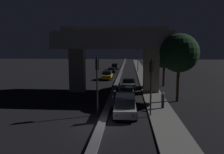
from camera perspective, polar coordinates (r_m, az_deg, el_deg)
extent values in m
plane|color=black|center=(17.16, -2.86, -12.91)|extent=(200.00, 200.00, 0.00)
cube|color=#4C4C51|center=(51.31, 2.18, 1.05)|extent=(0.62, 126.00, 0.25)
cube|color=#5B5956|center=(44.44, 8.41, -0.14)|extent=(2.46, 126.00, 0.12)
cube|color=gray|center=(30.33, -9.03, 1.72)|extent=(2.02, 1.47, 5.88)
cube|color=gray|center=(29.63, 10.15, 1.55)|extent=(2.02, 1.47, 5.88)
cube|color=gray|center=(29.41, 0.46, 9.37)|extent=(14.25, 9.20, 2.07)
cube|color=#333335|center=(29.50, 0.46, 12.26)|extent=(14.25, 0.40, 0.90)
cylinder|color=black|center=(19.33, -3.90, -2.52)|extent=(0.14, 0.14, 5.24)
cube|color=black|center=(19.26, -3.87, 3.28)|extent=(0.30, 0.28, 0.95)
sphere|color=black|center=(19.38, -3.82, 4.18)|extent=(0.18, 0.18, 0.18)
sphere|color=black|center=(19.40, -3.81, 3.31)|extent=(0.18, 0.18, 0.18)
sphere|color=green|center=(19.43, -3.80, 2.44)|extent=(0.18, 0.18, 0.18)
cylinder|color=black|center=(19.23, 10.14, -2.90)|extent=(0.14, 0.14, 5.09)
cube|color=black|center=(19.15, 10.22, 2.71)|extent=(0.30, 0.28, 0.95)
sphere|color=black|center=(19.28, 10.19, 3.63)|extent=(0.18, 0.18, 0.18)
sphere|color=black|center=(19.30, 10.17, 2.75)|extent=(0.18, 0.18, 0.18)
sphere|color=green|center=(19.33, 10.15, 1.87)|extent=(0.18, 0.18, 0.18)
cylinder|color=#2D2D30|center=(54.93, 6.81, 5.03)|extent=(0.18, 0.18, 7.13)
cylinder|color=#2D2D30|center=(54.85, 5.72, 8.61)|extent=(2.17, 0.10, 0.10)
ellipsoid|color=#F2B759|center=(54.84, 4.57, 8.52)|extent=(0.56, 0.32, 0.24)
cube|color=gray|center=(19.73, 3.42, -8.11)|extent=(1.95, 4.55, 0.66)
cube|color=black|center=(19.65, 3.44, -5.90)|extent=(1.71, 3.28, 0.85)
cylinder|color=black|center=(21.28, 0.93, -7.84)|extent=(0.21, 0.69, 0.69)
cylinder|color=black|center=(21.27, 5.95, -7.88)|extent=(0.21, 0.69, 0.69)
cylinder|color=black|center=(18.42, 0.46, -10.32)|extent=(0.21, 0.69, 0.69)
cylinder|color=black|center=(18.41, 6.31, -10.37)|extent=(0.21, 0.69, 0.69)
cube|color=red|center=(17.56, 1.19, -9.99)|extent=(0.18, 0.03, 0.11)
cube|color=red|center=(17.55, 5.57, -10.03)|extent=(0.18, 0.03, 0.11)
cube|color=gold|center=(25.92, 3.72, -4.27)|extent=(1.91, 4.22, 0.76)
cube|color=black|center=(25.70, 3.74, -3.02)|extent=(1.58, 1.73, 0.43)
cylinder|color=black|center=(27.32, 1.86, -4.45)|extent=(0.23, 0.61, 0.60)
cylinder|color=black|center=(27.37, 5.36, -4.46)|extent=(0.23, 0.61, 0.60)
cylinder|color=black|center=(24.66, 1.88, -5.78)|extent=(0.23, 0.61, 0.60)
cylinder|color=black|center=(24.72, 5.76, -5.78)|extent=(0.23, 0.61, 0.60)
cube|color=red|center=(23.87, 2.45, -5.21)|extent=(0.18, 0.04, 0.11)
cube|color=red|center=(23.91, 5.33, -5.21)|extent=(0.18, 0.04, 0.11)
cube|color=gray|center=(31.89, 4.36, -1.98)|extent=(1.94, 4.03, 0.72)
cube|color=black|center=(31.70, 4.37, -0.98)|extent=(1.65, 1.64, 0.44)
cylinder|color=black|center=(33.28, 2.90, -2.19)|extent=(0.22, 0.68, 0.68)
cylinder|color=black|center=(33.23, 5.97, -2.24)|extent=(0.22, 0.68, 0.68)
cylinder|color=black|center=(30.70, 2.61, -3.03)|extent=(0.22, 0.68, 0.68)
cylinder|color=black|center=(30.65, 5.95, -3.08)|extent=(0.22, 0.68, 0.68)
cube|color=red|center=(29.94, 3.02, -2.53)|extent=(0.18, 0.04, 0.11)
cube|color=red|center=(29.90, 5.46, -2.57)|extent=(0.18, 0.04, 0.11)
cube|color=gold|center=(41.66, -1.23, 0.23)|extent=(1.76, 4.05, 0.68)
cube|color=black|center=(41.57, -1.24, 1.17)|extent=(1.54, 2.43, 0.70)
cylinder|color=black|center=(40.31, -0.25, -0.50)|extent=(0.21, 0.61, 0.61)
cylinder|color=black|center=(40.50, -2.62, -0.47)|extent=(0.21, 0.61, 0.61)
cylinder|color=black|center=(42.93, 0.08, 0.00)|extent=(0.21, 0.61, 0.61)
cylinder|color=black|center=(43.11, -2.15, 0.02)|extent=(0.21, 0.61, 0.61)
cube|color=white|center=(43.61, -0.15, 0.43)|extent=(0.18, 0.03, 0.11)
cube|color=white|center=(43.73, -1.73, 0.45)|extent=(0.18, 0.03, 0.11)
cube|color=black|center=(52.13, -0.10, 1.65)|extent=(1.82, 4.32, 0.55)
cube|color=black|center=(52.30, -0.08, 2.23)|extent=(1.59, 2.08, 0.46)
cylinder|color=black|center=(50.68, 0.75, 1.16)|extent=(0.20, 0.59, 0.59)
cylinder|color=black|center=(50.84, -1.22, 1.18)|extent=(0.20, 0.59, 0.59)
cylinder|color=black|center=(53.50, 0.97, 1.50)|extent=(0.20, 0.59, 0.59)
cylinder|color=black|center=(53.65, -0.90, 1.52)|extent=(0.20, 0.59, 0.59)
cube|color=white|center=(54.24, 0.76, 1.79)|extent=(0.18, 0.03, 0.11)
cube|color=white|center=(54.34, -0.56, 1.81)|extent=(0.18, 0.03, 0.11)
cube|color=#141938|center=(60.41, 0.82, 2.49)|extent=(1.87, 4.52, 0.58)
cube|color=black|center=(60.24, 0.81, 3.14)|extent=(1.62, 3.26, 0.82)
cylinder|color=black|center=(58.90, 1.49, 2.07)|extent=(0.22, 0.61, 0.60)
cylinder|color=black|center=(59.07, -0.13, 2.09)|extent=(0.22, 0.61, 0.60)
cylinder|color=black|center=(61.82, 1.73, 2.34)|extent=(0.22, 0.61, 0.60)
cylinder|color=black|center=(61.99, 0.19, 2.35)|extent=(0.22, 0.61, 0.60)
cube|color=white|center=(62.59, 1.57, 2.59)|extent=(0.18, 0.04, 0.11)
cube|color=white|center=(62.70, 0.48, 2.60)|extent=(0.18, 0.04, 0.11)
cylinder|color=black|center=(21.83, 0.51, -7.57)|extent=(0.12, 0.59, 0.59)
cylinder|color=black|center=(20.69, 0.04, -8.43)|extent=(0.14, 0.59, 0.59)
cube|color=maroon|center=(21.20, 0.28, -7.42)|extent=(0.30, 0.93, 0.32)
cylinder|color=navy|center=(21.09, 0.28, -6.22)|extent=(0.34, 0.34, 0.59)
sphere|color=silver|center=(20.99, 0.28, -5.12)|extent=(0.24, 0.24, 0.24)
cube|color=red|center=(20.58, 0.02, -7.88)|extent=(0.08, 0.04, 0.08)
cylinder|color=black|center=(29.48, 1.96, -3.53)|extent=(0.10, 0.62, 0.62)
cylinder|color=black|center=(28.25, 1.76, -4.03)|extent=(0.12, 0.62, 0.62)
cube|color=black|center=(28.82, 1.86, -3.35)|extent=(0.27, 0.97, 0.32)
cylinder|color=beige|center=(28.74, 1.87, -2.54)|extent=(0.33, 0.33, 0.50)
sphere|color=#B21919|center=(28.68, 1.87, -1.81)|extent=(0.24, 0.24, 0.24)
cube|color=red|center=(28.15, 1.76, -3.61)|extent=(0.08, 0.03, 0.08)
cylinder|color=black|center=(22.20, 13.13, -6.96)|extent=(0.29, 0.29, 0.76)
cylinder|color=#3F3F44|center=(22.04, 13.18, -5.20)|extent=(0.34, 0.34, 0.63)
sphere|color=tan|center=(21.95, 13.21, -4.14)|extent=(0.21, 0.21, 0.21)
cylinder|color=#38281C|center=(25.53, 16.83, -1.92)|extent=(0.35, 0.35, 3.85)
sphere|color=black|center=(25.21, 17.14, 6.03)|extent=(4.28, 4.28, 4.28)
cylinder|color=#2D2116|center=(35.28, 13.37, 0.41)|extent=(0.38, 0.38, 3.41)
sphere|color=black|center=(35.03, 13.54, 5.79)|extent=(4.28, 4.28, 4.28)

